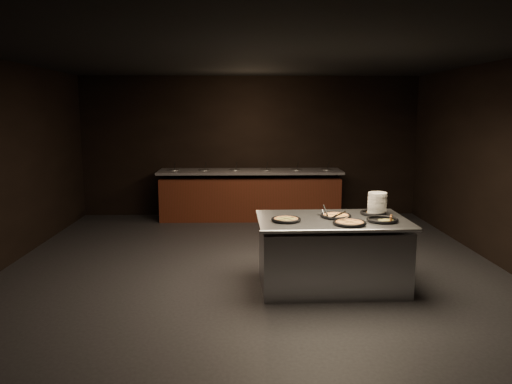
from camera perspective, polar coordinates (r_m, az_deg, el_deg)
room at (r=6.49m, az=-0.27°, el=2.70°), size 7.02×8.02×2.92m
salad_bar at (r=10.16m, az=-0.66°, el=-0.66°), size 3.70×0.83×1.18m
serving_counter at (r=6.35m, az=8.59°, el=-7.03°), size 1.86×1.22×0.88m
plate_stack at (r=6.61m, az=13.69°, el=-1.27°), size 0.24×0.24×0.27m
pan_veggie_whole at (r=6.03m, az=3.46°, el=-3.15°), size 0.36×0.36×0.04m
pan_cheese_whole at (r=6.31m, az=9.09°, el=-2.69°), size 0.39×0.39×0.04m
pan_cheese_slices_a at (r=6.58m, az=13.25°, el=-2.34°), size 0.33×0.33×0.04m
pan_cheese_slices_b at (r=5.94m, az=10.64°, el=-3.48°), size 0.39×0.39×0.04m
pan_veggie_slices at (r=6.20m, az=14.23°, el=-3.09°), size 0.38×0.38×0.04m
server_left at (r=6.30m, az=7.80°, el=-2.22°), size 0.10×0.30×0.14m
server_right at (r=6.02m, az=9.79°, el=-2.82°), size 0.29×0.11×0.14m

